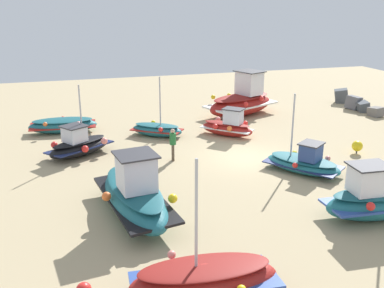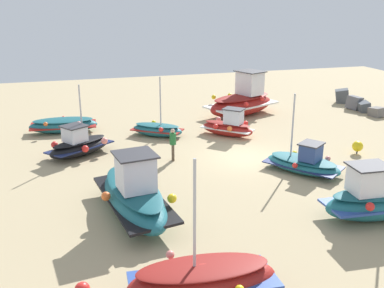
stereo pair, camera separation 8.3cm
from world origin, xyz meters
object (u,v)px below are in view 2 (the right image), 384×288
at_px(fishing_boat_8, 203,280).
at_px(mooring_buoy_0, 358,146).
at_px(fishing_boat_1, 304,163).
at_px(fishing_boat_3, 134,195).
at_px(fishing_boat_5, 243,101).
at_px(fishing_boat_7, 157,129).
at_px(fishing_boat_0, 228,126).
at_px(fishing_boat_4, 63,125).
at_px(person_walking, 173,142).
at_px(fishing_boat_2, 376,200).
at_px(fishing_boat_6, 79,145).

xyz_separation_m(fishing_boat_8, mooring_buoy_0, (-9.03, 11.30, -0.17)).
relative_size(fishing_boat_1, fishing_boat_3, 0.68).
height_order(fishing_boat_3, mooring_buoy_0, fishing_boat_3).
relative_size(fishing_boat_5, fishing_boat_7, 1.67).
bearing_deg(fishing_boat_5, fishing_boat_0, -144.93).
bearing_deg(fishing_boat_4, fishing_boat_3, 104.66).
xyz_separation_m(fishing_boat_0, fishing_boat_8, (13.90, -5.98, -0.01)).
distance_m(fishing_boat_3, person_walking, 6.01).
height_order(fishing_boat_8, person_walking, fishing_boat_8).
relative_size(fishing_boat_8, person_walking, 2.54).
height_order(fishing_boat_5, fishing_boat_8, fishing_boat_8).
distance_m(fishing_boat_2, fishing_boat_6, 14.29).
relative_size(fishing_boat_3, fishing_boat_4, 1.38).
height_order(fishing_boat_8, mooring_buoy_0, fishing_boat_8).
distance_m(fishing_boat_3, fishing_boat_7, 10.08).
bearing_deg(fishing_boat_0, mooring_buoy_0, 2.47).
bearing_deg(person_walking, fishing_boat_8, 92.53).
distance_m(fishing_boat_5, mooring_buoy_0, 9.64).
relative_size(fishing_boat_3, mooring_buoy_0, 8.24).
relative_size(fishing_boat_4, fishing_boat_7, 1.15).
xyz_separation_m(fishing_boat_2, fishing_boat_3, (-2.73, -8.43, 0.08)).
xyz_separation_m(fishing_boat_0, fishing_boat_3, (8.50, -6.93, 0.22)).
bearing_deg(person_walking, fishing_boat_0, -130.04).
bearing_deg(fishing_boat_0, fishing_boat_4, -155.50).
relative_size(fishing_boat_7, mooring_buoy_0, 5.19).
bearing_deg(fishing_boat_2, fishing_boat_3, -14.02).
relative_size(fishing_boat_5, person_walking, 3.58).
bearing_deg(fishing_boat_5, fishing_boat_2, -117.75).
height_order(fishing_boat_5, mooring_buoy_0, fishing_boat_5).
distance_m(fishing_boat_1, fishing_boat_8, 10.46).
height_order(fishing_boat_3, person_walking, fishing_boat_3).
relative_size(fishing_boat_0, mooring_buoy_0, 4.40).
xyz_separation_m(fishing_boat_1, fishing_boat_5, (-10.80, 1.40, 0.50)).
height_order(fishing_boat_4, fishing_boat_6, fishing_boat_6).
xyz_separation_m(fishing_boat_3, fishing_boat_6, (-7.42, -1.63, -0.24)).
distance_m(fishing_boat_6, fishing_boat_8, 13.07).
distance_m(fishing_boat_1, fishing_boat_7, 9.22).
height_order(fishing_boat_0, fishing_boat_6, fishing_boat_6).
bearing_deg(fishing_boat_1, mooring_buoy_0, 75.37).
relative_size(fishing_boat_2, person_walking, 2.61).
distance_m(fishing_boat_2, fishing_boat_8, 7.93).
distance_m(fishing_boat_5, person_walking, 10.22).
xyz_separation_m(person_walking, mooring_buoy_0, (1.68, 9.45, -0.55)).
bearing_deg(fishing_boat_4, fishing_boat_1, 140.64).
distance_m(fishing_boat_2, fishing_boat_5, 15.69).
xyz_separation_m(fishing_boat_8, person_walking, (-10.71, 1.85, 0.38)).
relative_size(fishing_boat_0, fishing_boat_2, 0.70).
xyz_separation_m(fishing_boat_7, person_walking, (4.32, -0.13, 0.55)).
distance_m(fishing_boat_4, fishing_boat_5, 12.02).
height_order(fishing_boat_3, fishing_boat_4, fishing_boat_3).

